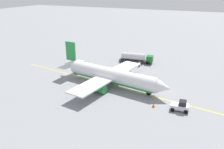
# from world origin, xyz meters

# --- Properties ---
(ground_plane) EXTENTS (400.00, 400.00, 0.00)m
(ground_plane) POSITION_xyz_m (0.00, 0.00, 0.00)
(ground_plane) COLOR gray
(airplane) EXTENTS (31.85, 26.57, 9.58)m
(airplane) POSITION_xyz_m (-0.50, 0.07, 2.61)
(airplane) COLOR white
(airplane) RESTS_ON ground
(fuel_tanker) EXTENTS (11.23, 4.06, 3.15)m
(fuel_tanker) POSITION_xyz_m (-0.75, 20.58, 1.73)
(fuel_tanker) COLOR #2D2D33
(fuel_tanker) RESTS_ON ground
(pushback_tug) EXTENTS (3.78, 2.62, 2.20)m
(pushback_tug) POSITION_xyz_m (17.79, -5.56, 1.01)
(pushback_tug) COLOR silver
(pushback_tug) RESTS_ON ground
(refueling_worker) EXTENTS (0.44, 0.57, 1.71)m
(refueling_worker) POSITION_xyz_m (1.57, 16.71, 0.82)
(refueling_worker) COLOR navy
(refueling_worker) RESTS_ON ground
(safety_cone_nose) EXTENTS (0.67, 0.67, 0.74)m
(safety_cone_nose) POSITION_xyz_m (12.55, -6.51, 0.37)
(safety_cone_nose) COLOR #F2590F
(safety_cone_nose) RESTS_ON ground
(taxi_line_marking) EXTENTS (61.55, 9.27, 0.01)m
(taxi_line_marking) POSITION_xyz_m (0.00, 0.00, 0.01)
(taxi_line_marking) COLOR yellow
(taxi_line_marking) RESTS_ON ground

